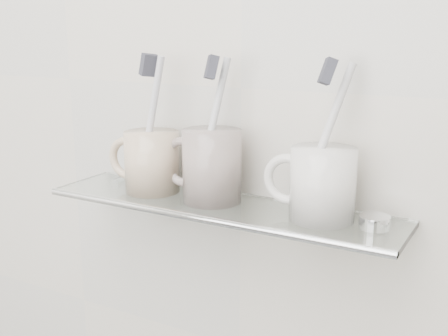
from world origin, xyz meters
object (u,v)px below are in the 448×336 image
Objects in this scene: shelf_glass at (219,206)px; mug_center at (212,166)px; mug_left at (152,162)px; mug_right at (323,184)px.

shelf_glass is 5.05× the size of mug_center.
shelf_glass is 0.12m from mug_left.
mug_left is at bearing 179.47° from mug_center.
mug_center is 1.10× the size of mug_right.
mug_right is at bearing 2.00° from shelf_glass.
mug_center reaches higher than shelf_glass.
shelf_glass is at bearing -6.06° from mug_left.
shelf_glass is at bearing 157.97° from mug_right.
mug_left reaches higher than shelf_glass.
mug_center is at bearing 159.97° from shelf_glass.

